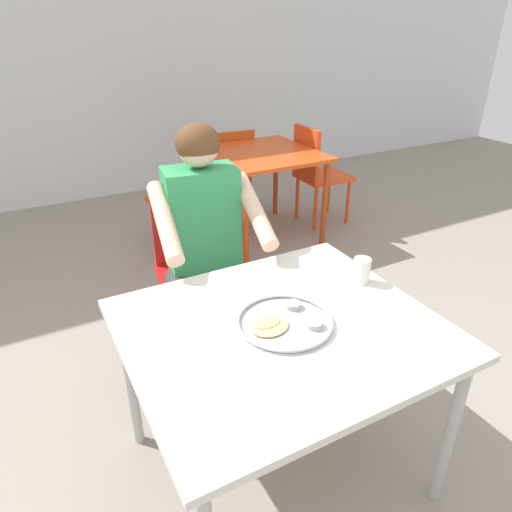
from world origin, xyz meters
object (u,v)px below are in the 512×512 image
(table_background_red, at_px, (263,162))
(chair_red_right, at_px, (316,170))
(chair_red_far, at_px, (230,166))
(thali_tray, at_px, (285,322))
(chair_foreground, at_px, (197,259))
(drinking_cup, at_px, (362,270))
(diner_foreground, at_px, (207,236))
(table_foreground, at_px, (281,341))
(chair_red_left, at_px, (191,190))

(table_background_red, xyz_separation_m, chair_red_right, (0.56, 0.04, -0.15))
(chair_red_far, bearing_deg, thali_tray, -111.41)
(chair_foreground, xyz_separation_m, table_background_red, (1.01, 1.09, 0.12))
(drinking_cup, height_order, diner_foreground, diner_foreground)
(chair_red_far, bearing_deg, chair_foreground, -120.50)
(thali_tray, distance_m, chair_red_far, 2.84)
(chair_foreground, bearing_deg, diner_foreground, -96.50)
(thali_tray, bearing_deg, drinking_cup, 13.86)
(drinking_cup, bearing_deg, chair_red_right, 59.10)
(table_foreground, xyz_separation_m, chair_red_right, (1.63, 2.09, -0.16))
(diner_foreground, distance_m, chair_red_left, 1.42)
(drinking_cup, relative_size, table_background_red, 0.12)
(chair_red_left, bearing_deg, thali_tray, -101.88)
(drinking_cup, relative_size, chair_red_far, 0.13)
(chair_red_right, bearing_deg, table_foreground, -127.83)
(thali_tray, relative_size, chair_red_far, 0.42)
(thali_tray, relative_size, chair_red_right, 0.39)
(thali_tray, xyz_separation_m, chair_red_left, (0.44, 2.07, -0.23))
(table_background_red, relative_size, chair_red_right, 1.02)
(chair_foreground, relative_size, chair_red_left, 1.03)
(table_background_red, distance_m, chair_red_left, 0.64)
(diner_foreground, xyz_separation_m, chair_red_right, (1.59, 1.35, -0.26))
(chair_foreground, height_order, chair_red_far, chair_foreground)
(chair_red_right, relative_size, chair_red_far, 1.09)
(table_background_red, bearing_deg, drinking_cup, -107.95)
(drinking_cup, relative_size, chair_foreground, 0.12)
(table_foreground, relative_size, thali_tray, 3.14)
(table_foreground, relative_size, diner_foreground, 0.84)
(drinking_cup, bearing_deg, chair_red_far, 76.46)
(drinking_cup, distance_m, chair_red_far, 2.62)
(drinking_cup, distance_m, diner_foreground, 0.75)
(table_foreground, distance_m, thali_tray, 0.08)
(table_foreground, height_order, chair_red_far, chair_red_far)
(table_foreground, height_order, chair_foreground, chair_foreground)
(thali_tray, bearing_deg, table_foreground, 177.70)
(chair_foreground, relative_size, diner_foreground, 0.71)
(thali_tray, distance_m, chair_red_right, 2.65)
(table_background_red, bearing_deg, thali_tray, -117.18)
(diner_foreground, xyz_separation_m, chair_red_far, (1.01, 1.89, -0.29))
(thali_tray, distance_m, drinking_cup, 0.44)
(chair_foreground, xyz_separation_m, diner_foreground, (-0.03, -0.22, 0.23))
(chair_red_left, bearing_deg, chair_red_far, 43.24)
(table_foreground, xyz_separation_m, drinking_cup, (0.44, 0.10, 0.13))
(thali_tray, xyz_separation_m, chair_red_far, (1.03, 2.64, -0.26))
(chair_red_left, height_order, chair_red_far, chair_red_left)
(table_foreground, bearing_deg, chair_red_left, 77.82)
(table_foreground, bearing_deg, chair_red_right, 52.17)
(chair_red_right, bearing_deg, thali_tray, -127.63)
(table_foreground, xyz_separation_m, chair_red_left, (0.45, 2.07, -0.15))
(table_background_red, bearing_deg, chair_red_right, 3.81)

